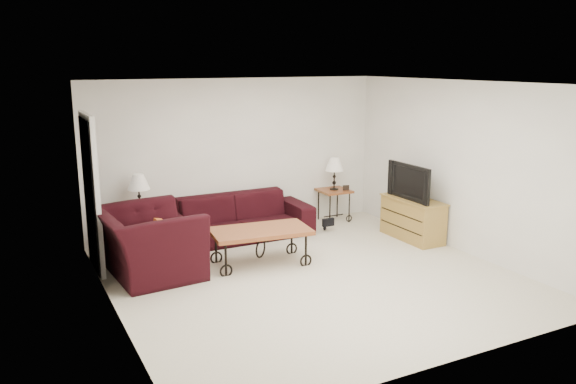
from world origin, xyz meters
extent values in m
plane|color=beige|center=(0.00, 0.00, 0.00)|extent=(5.00, 5.00, 0.00)
cube|color=silver|center=(0.00, 2.50, 1.25)|extent=(5.00, 0.02, 2.50)
cube|color=silver|center=(0.00, -2.50, 1.25)|extent=(5.00, 0.02, 2.50)
cube|color=silver|center=(-2.50, 0.00, 1.25)|extent=(0.02, 5.00, 2.50)
cube|color=silver|center=(2.50, 0.00, 1.25)|extent=(0.02, 5.00, 2.50)
plane|color=white|center=(0.00, 0.00, 2.50)|extent=(5.00, 5.00, 0.00)
cube|color=black|center=(-2.47, 1.65, 1.02)|extent=(0.08, 0.94, 2.04)
imported|color=black|center=(-0.21, 2.02, 0.34)|extent=(2.34, 0.92, 0.68)
cube|color=brown|center=(-1.71, 2.20, 0.29)|extent=(0.59, 0.59, 0.57)
cube|color=brown|center=(1.67, 2.20, 0.28)|extent=(0.53, 0.53, 0.56)
cube|color=black|center=(-1.86, 2.05, 0.62)|extent=(0.11, 0.02, 0.10)
cube|color=black|center=(1.82, 2.05, 0.61)|extent=(0.11, 0.04, 0.09)
cube|color=brown|center=(-0.40, 0.76, 0.25)|extent=(1.42, 0.88, 0.51)
imported|color=black|center=(-1.88, 1.05, 0.44)|extent=(1.30, 1.45, 0.89)
cube|color=#DD5D1C|center=(-1.72, 1.00, 0.52)|extent=(0.14, 0.41, 0.40)
cube|color=#B89044|center=(2.23, 0.73, 0.33)|extent=(0.45, 1.09, 0.65)
imported|color=black|center=(2.21, 0.73, 0.93)|extent=(0.13, 0.97, 0.56)
ellipsoid|color=black|center=(1.23, 1.76, 0.20)|extent=(0.38, 0.33, 0.41)
camera|label=1|loc=(-3.52, -6.18, 2.76)|focal=35.92mm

